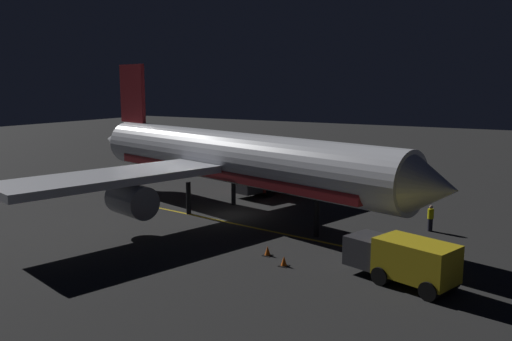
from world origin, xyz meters
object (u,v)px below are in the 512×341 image
at_px(airliner, 227,159).
at_px(traffic_cone_near_right, 284,261).
at_px(catering_truck, 270,179).
at_px(traffic_cone_near_left, 268,251).
at_px(ground_crew_worker, 430,218).
at_px(baggage_truck, 404,260).

distance_m(airliner, traffic_cone_near_right, 12.90).
height_order(catering_truck, traffic_cone_near_left, catering_truck).
bearing_deg(ground_crew_worker, baggage_truck, 5.59).
distance_m(catering_truck, traffic_cone_near_right, 19.02).
bearing_deg(baggage_truck, traffic_cone_near_right, -83.23).
bearing_deg(catering_truck, airliner, 5.46).
distance_m(baggage_truck, traffic_cone_near_left, 7.87).
distance_m(airliner, ground_crew_worker, 14.89).
xyz_separation_m(baggage_truck, traffic_cone_near_left, (-0.36, -7.81, -0.92)).
height_order(airliner, catering_truck, airliner).
relative_size(baggage_truck, traffic_cone_near_right, 10.64).
xyz_separation_m(airliner, ground_crew_worker, (-2.70, 14.28, -3.23)).
relative_size(baggage_truck, traffic_cone_near_left, 10.64).
height_order(airliner, traffic_cone_near_left, airliner).
relative_size(ground_crew_worker, traffic_cone_near_right, 3.16).
relative_size(airliner, traffic_cone_near_right, 64.30).
xyz_separation_m(baggage_truck, catering_truck, (-15.50, -16.05, 0.15)).
distance_m(airliner, baggage_truck, 17.31).
xyz_separation_m(catering_truck, traffic_cone_near_left, (15.14, 8.24, -1.07)).
distance_m(ground_crew_worker, traffic_cone_near_right, 12.17).
relative_size(baggage_truck, catering_truck, 0.85).
bearing_deg(baggage_truck, ground_crew_worker, -174.41).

